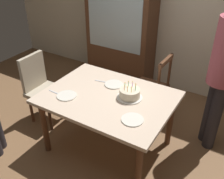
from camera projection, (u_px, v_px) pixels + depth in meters
ground at (109, 146)px, 3.24m from camera, size 6.40×6.40×0.00m
back_wall at (172, 9)px, 3.90m from camera, size 6.40×0.10×2.60m
dining_table at (108, 103)px, 2.89m from camera, size 1.42×1.07×0.76m
birthday_cake at (130, 94)px, 2.78m from camera, size 0.28×0.28×0.18m
plate_near_celebrant at (67, 96)px, 2.83m from camera, size 0.22×0.22×0.01m
plate_far_side at (114, 84)px, 3.04m from camera, size 0.22×0.22×0.01m
plate_near_guest at (132, 120)px, 2.48m from camera, size 0.22×0.22×0.01m
fork_near_celebrant at (55, 92)px, 2.90m from camera, size 0.18×0.03×0.01m
fork_far_side at (102, 81)px, 3.11m from camera, size 0.18×0.05×0.01m
chair_spindle_back at (151, 88)px, 3.55m from camera, size 0.45×0.45×0.95m
chair_upholstered at (41, 85)px, 3.47m from camera, size 0.45×0.45×0.95m
person_guest at (224, 70)px, 2.76m from camera, size 0.32×0.32×1.81m
china_cabinet at (121, 29)px, 4.19m from camera, size 1.10×0.45×1.90m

